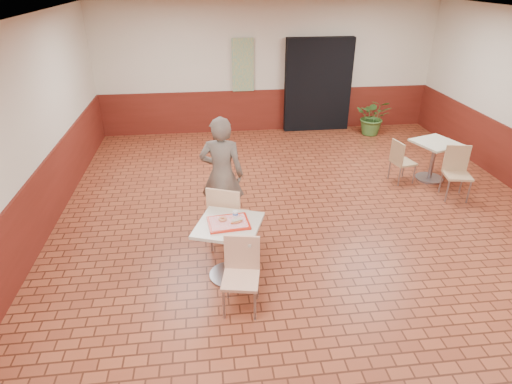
{
  "coord_description": "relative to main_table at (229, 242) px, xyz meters",
  "views": [
    {
      "loc": [
        -1.53,
        -5.16,
        3.55
      ],
      "look_at": [
        -0.92,
        -0.19,
        0.95
      ],
      "focal_mm": 30.0,
      "sensor_mm": 36.0,
      "label": 1
    }
  ],
  "objects": [
    {
      "name": "chair_main_front",
      "position": [
        0.1,
        -0.55,
        -0.04
      ],
      "size": [
        0.48,
        0.48,
        0.89
      ],
      "rotation": [
        0.0,
        0.0,
        -0.19
      ],
      "color": "#D8A481",
      "rests_on": "ground"
    },
    {
      "name": "second_table",
      "position": [
        3.98,
        2.47,
        -0.03
      ],
      "size": [
        0.71,
        0.71,
        0.75
      ],
      "rotation": [
        0.0,
        0.0,
        0.33
      ],
      "color": "beige",
      "rests_on": "ground"
    },
    {
      "name": "potted_plant",
      "position": [
        3.78,
        5.02,
        -0.09
      ],
      "size": [
        1.01,
        0.95,
        0.89
      ],
      "primitive_type": "imported",
      "rotation": [
        0.0,
        0.0,
        -0.4
      ],
      "color": "#3D692A",
      "rests_on": "ground"
    },
    {
      "name": "main_table",
      "position": [
        0.0,
        0.0,
        0.0
      ],
      "size": [
        0.75,
        0.75,
        0.79
      ],
      "rotation": [
        0.0,
        0.0,
        -0.35
      ],
      "color": "#BEB299",
      "rests_on": "ground"
    },
    {
      "name": "promo_poster",
      "position": [
        0.72,
        5.63,
        1.07
      ],
      "size": [
        0.5,
        0.03,
        1.2
      ],
      "primitive_type": "cube",
      "color": "gray",
      "rests_on": "wainscot_band"
    },
    {
      "name": "ring_donut",
      "position": [
        -0.07,
        0.04,
        0.31
      ],
      "size": [
        0.12,
        0.12,
        0.03
      ],
      "primitive_type": "torus",
      "rotation": [
        0.0,
        0.0,
        0.1
      ],
      "color": "#C57447",
      "rests_on": "serving_tray"
    },
    {
      "name": "wainscot_band",
      "position": [
        1.32,
        0.69,
        -0.03
      ],
      "size": [
        8.0,
        10.0,
        1.0
      ],
      "color": "#581910",
      "rests_on": "ground"
    },
    {
      "name": "chair_second_front",
      "position": [
        4.04,
        1.77,
        -0.03
      ],
      "size": [
        0.49,
        0.49,
        0.9
      ],
      "rotation": [
        0.0,
        0.0,
        -0.2
      ],
      "color": "tan",
      "rests_on": "ground"
    },
    {
      "name": "corridor_doorway",
      "position": [
        2.52,
        5.57,
        0.57
      ],
      "size": [
        1.6,
        0.22,
        2.2
      ],
      "primitive_type": "cube",
      "color": "black",
      "rests_on": "ground"
    },
    {
      "name": "chair_second_left",
      "position": [
        3.33,
        2.43,
        -0.08
      ],
      "size": [
        0.44,
        0.44,
        0.81
      ],
      "rotation": [
        0.0,
        0.0,
        1.78
      ],
      "color": "tan",
      "rests_on": "ground"
    },
    {
      "name": "long_john_donut",
      "position": [
        0.1,
        -0.03,
        0.31
      ],
      "size": [
        0.16,
        0.12,
        0.05
      ],
      "rotation": [
        0.0,
        0.0,
        0.39
      ],
      "color": "#D9773F",
      "rests_on": "serving_tray"
    },
    {
      "name": "customer",
      "position": [
        -0.02,
        1.23,
        0.35
      ],
      "size": [
        0.71,
        0.54,
        1.77
      ],
      "primitive_type": "imported",
      "rotation": [
        0.0,
        0.0,
        2.95
      ],
      "color": "#64594D",
      "rests_on": "ground"
    },
    {
      "name": "room_shell",
      "position": [
        1.32,
        0.69,
        0.97
      ],
      "size": [
        8.01,
        10.01,
        3.01
      ],
      "color": "brown",
      "rests_on": "ground"
    },
    {
      "name": "chair_main_back",
      "position": [
        0.01,
        0.61,
        0.03
      ],
      "size": [
        0.6,
        0.6,
        1.01
      ],
      "rotation": [
        0.0,
        0.0,
        2.76
      ],
      "color": "#E1B487",
      "rests_on": "ground"
    },
    {
      "name": "paper_cup",
      "position": [
        0.09,
        0.1,
        0.33
      ],
      "size": [
        0.07,
        0.07,
        0.08
      ],
      "rotation": [
        0.0,
        0.0,
        -0.04
      ],
      "color": "silver",
      "rests_on": "serving_tray"
    },
    {
      "name": "serving_tray",
      "position": [
        0.0,
        0.0,
        0.27
      ],
      "size": [
        0.49,
        0.38,
        0.03
      ],
      "rotation": [
        0.0,
        0.0,
        0.1
      ],
      "color": "#B71D0D",
      "rests_on": "main_table"
    }
  ]
}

